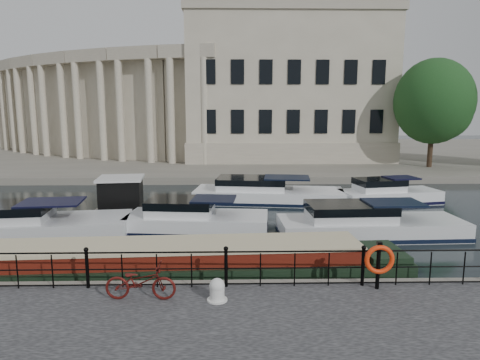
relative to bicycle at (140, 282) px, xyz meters
name	(u,v)px	position (x,y,z in m)	size (l,w,h in m)	color
ground_plane	(227,275)	(2.31, 3.06, -1.05)	(160.00, 160.00, 0.00)	black
far_bank	(229,153)	(2.31, 42.06, -0.78)	(120.00, 42.00, 0.55)	#6B665B
railing	(226,265)	(2.31, 0.81, 0.15)	(24.14, 0.14, 1.22)	black
civic_building	(220,97)	(1.31, 37.76, 5.98)	(53.55, 31.84, 16.85)	#ADA38C
bicycle	(140,282)	(0.00, 0.00, 0.00)	(0.67, 1.92, 1.01)	#4E110D
mooring_bollard	(217,290)	(2.07, -0.11, -0.21)	(0.56, 0.56, 0.62)	silver
life_ring_post	(379,260)	(6.66, 0.49, 0.37)	(0.86, 0.22, 1.40)	black
narrowboat	(161,267)	(0.09, 2.86, -0.69)	(16.98, 3.10, 1.61)	black
harbour_hut	(121,198)	(-3.40, 11.52, -0.10)	(3.43, 2.97, 2.19)	#6B665B
cabin_cruisers	(240,213)	(2.91, 10.50, -0.69)	(26.59, 11.06, 1.99)	silver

